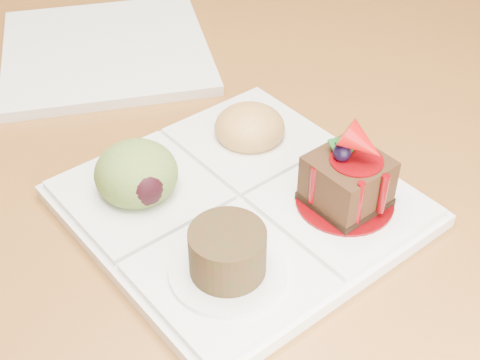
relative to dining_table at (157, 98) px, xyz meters
name	(u,v)px	position (x,y,z in m)	size (l,w,h in m)	color
dining_table	(157,98)	(0.00, 0.00, 0.00)	(1.00, 1.80, 0.75)	#935D26
sampler_plate	(236,192)	(-0.04, -0.29, 0.09)	(0.30, 0.30, 0.10)	white
second_plate	(106,51)	(-0.05, 0.01, 0.07)	(0.23, 0.23, 0.01)	white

